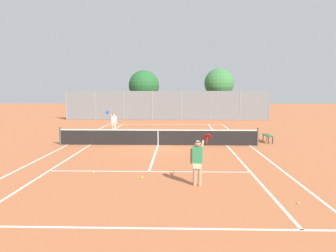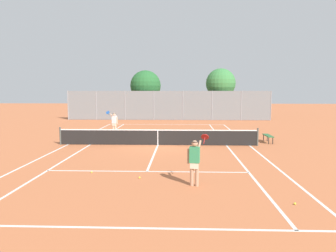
{
  "view_description": "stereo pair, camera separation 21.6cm",
  "coord_description": "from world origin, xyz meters",
  "px_view_note": "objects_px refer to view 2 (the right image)",
  "views": [
    {
      "loc": [
        1.15,
        -19.45,
        3.32
      ],
      "look_at": [
        0.56,
        1.5,
        1.0
      ],
      "focal_mm": 35.0,
      "sensor_mm": 36.0,
      "label": 1
    },
    {
      "loc": [
        1.37,
        -19.44,
        3.32
      ],
      "look_at": [
        0.56,
        1.5,
        1.0
      ],
      "focal_mm": 35.0,
      "sensor_mm": 36.0,
      "label": 2
    }
  ],
  "objects_px": {
    "loose_tennis_ball_0": "(295,204)",
    "courtside_bench": "(268,136)",
    "player_near_side": "(195,160)",
    "loose_tennis_ball_2": "(136,132)",
    "loose_tennis_ball_3": "(140,178)",
    "tree_behind_left": "(146,87)",
    "tree_behind_right": "(221,84)",
    "player_far_left": "(114,122)",
    "tennis_net": "(158,137)",
    "loose_tennis_ball_1": "(92,172)"
  },
  "relations": [
    {
      "from": "loose_tennis_ball_0",
      "to": "courtside_bench",
      "type": "xyz_separation_m",
      "value": [
        2.21,
        11.42,
        0.38
      ]
    },
    {
      "from": "player_near_side",
      "to": "loose_tennis_ball_2",
      "type": "distance_m",
      "value": 14.55
    },
    {
      "from": "loose_tennis_ball_3",
      "to": "courtside_bench",
      "type": "relative_size",
      "value": 0.04
    },
    {
      "from": "tree_behind_left",
      "to": "loose_tennis_ball_2",
      "type": "bearing_deg",
      "value": -87.25
    },
    {
      "from": "tree_behind_left",
      "to": "tree_behind_right",
      "type": "relative_size",
      "value": 0.98
    },
    {
      "from": "tree_behind_right",
      "to": "tree_behind_left",
      "type": "bearing_deg",
      "value": 173.62
    },
    {
      "from": "player_far_left",
      "to": "tree_behind_right",
      "type": "relative_size",
      "value": 0.31
    },
    {
      "from": "tennis_net",
      "to": "courtside_bench",
      "type": "height_order",
      "value": "tennis_net"
    },
    {
      "from": "player_far_left",
      "to": "courtside_bench",
      "type": "relative_size",
      "value": 1.18
    },
    {
      "from": "tree_behind_left",
      "to": "player_far_left",
      "type": "bearing_deg",
      "value": -93.31
    },
    {
      "from": "player_far_left",
      "to": "tennis_net",
      "type": "bearing_deg",
      "value": -53.3
    },
    {
      "from": "loose_tennis_ball_0",
      "to": "loose_tennis_ball_1",
      "type": "height_order",
      "value": "same"
    },
    {
      "from": "loose_tennis_ball_2",
      "to": "tree_behind_left",
      "type": "bearing_deg",
      "value": 92.75
    },
    {
      "from": "player_far_left",
      "to": "courtside_bench",
      "type": "height_order",
      "value": "player_far_left"
    },
    {
      "from": "loose_tennis_ball_3",
      "to": "tree_behind_left",
      "type": "bearing_deg",
      "value": 95.5
    },
    {
      "from": "tree_behind_left",
      "to": "tree_behind_right",
      "type": "height_order",
      "value": "tree_behind_right"
    },
    {
      "from": "loose_tennis_ball_2",
      "to": "loose_tennis_ball_3",
      "type": "xyz_separation_m",
      "value": [
        1.93,
        -13.1,
        0.0
      ]
    },
    {
      "from": "player_near_side",
      "to": "courtside_bench",
      "type": "relative_size",
      "value": 1.18
    },
    {
      "from": "player_far_left",
      "to": "loose_tennis_ball_3",
      "type": "distance_m",
      "value": 12.82
    },
    {
      "from": "loose_tennis_ball_1",
      "to": "tree_behind_left",
      "type": "distance_m",
      "value": 26.55
    },
    {
      "from": "player_far_left",
      "to": "loose_tennis_ball_1",
      "type": "bearing_deg",
      "value": -82.97
    },
    {
      "from": "loose_tennis_ball_3",
      "to": "courtside_bench",
      "type": "height_order",
      "value": "courtside_bench"
    },
    {
      "from": "courtside_bench",
      "to": "tree_behind_right",
      "type": "relative_size",
      "value": 0.26
    },
    {
      "from": "courtside_bench",
      "to": "player_far_left",
      "type": "bearing_deg",
      "value": 161.34
    },
    {
      "from": "loose_tennis_ball_2",
      "to": "tree_behind_right",
      "type": "height_order",
      "value": "tree_behind_right"
    },
    {
      "from": "loose_tennis_ball_0",
      "to": "loose_tennis_ball_3",
      "type": "bearing_deg",
      "value": 151.37
    },
    {
      "from": "player_far_left",
      "to": "tree_behind_left",
      "type": "relative_size",
      "value": 0.32
    },
    {
      "from": "tennis_net",
      "to": "player_far_left",
      "type": "relative_size",
      "value": 6.76
    },
    {
      "from": "loose_tennis_ball_1",
      "to": "courtside_bench",
      "type": "bearing_deg",
      "value": 41.36
    },
    {
      "from": "courtside_bench",
      "to": "tree_behind_left",
      "type": "bearing_deg",
      "value": 117.95
    },
    {
      "from": "loose_tennis_ball_1",
      "to": "courtside_bench",
      "type": "distance_m",
      "value": 12.14
    },
    {
      "from": "tennis_net",
      "to": "player_near_side",
      "type": "xyz_separation_m",
      "value": [
        1.86,
        -8.32,
        0.42
      ]
    },
    {
      "from": "player_far_left",
      "to": "loose_tennis_ball_2",
      "type": "height_order",
      "value": "player_far_left"
    },
    {
      "from": "loose_tennis_ball_0",
      "to": "loose_tennis_ball_2",
      "type": "xyz_separation_m",
      "value": [
        -6.81,
        15.75,
        0.0
      ]
    },
    {
      "from": "loose_tennis_ball_1",
      "to": "loose_tennis_ball_0",
      "type": "bearing_deg",
      "value": -26.22
    },
    {
      "from": "loose_tennis_ball_1",
      "to": "loose_tennis_ball_3",
      "type": "bearing_deg",
      "value": -20.01
    },
    {
      "from": "loose_tennis_ball_1",
      "to": "loose_tennis_ball_2",
      "type": "height_order",
      "value": "same"
    },
    {
      "from": "player_far_left",
      "to": "loose_tennis_ball_3",
      "type": "height_order",
      "value": "player_far_left"
    },
    {
      "from": "loose_tennis_ball_3",
      "to": "tree_behind_right",
      "type": "height_order",
      "value": "tree_behind_right"
    },
    {
      "from": "loose_tennis_ball_0",
      "to": "tree_behind_left",
      "type": "xyz_separation_m",
      "value": [
        -7.47,
        29.68,
        3.67
      ]
    },
    {
      "from": "loose_tennis_ball_1",
      "to": "loose_tennis_ball_2",
      "type": "distance_m",
      "value": 12.36
    },
    {
      "from": "player_far_left",
      "to": "loose_tennis_ball_0",
      "type": "distance_m",
      "value": 17.16
    },
    {
      "from": "courtside_bench",
      "to": "loose_tennis_ball_2",
      "type": "bearing_deg",
      "value": 154.32
    },
    {
      "from": "loose_tennis_ball_0",
      "to": "loose_tennis_ball_2",
      "type": "height_order",
      "value": "same"
    },
    {
      "from": "tennis_net",
      "to": "loose_tennis_ball_3",
      "type": "relative_size",
      "value": 181.82
    },
    {
      "from": "tennis_net",
      "to": "player_far_left",
      "type": "xyz_separation_m",
      "value": [
        -3.63,
        4.87,
        0.42
      ]
    },
    {
      "from": "tree_behind_left",
      "to": "tree_behind_right",
      "type": "bearing_deg",
      "value": -6.38
    },
    {
      "from": "tennis_net",
      "to": "loose_tennis_ball_3",
      "type": "xyz_separation_m",
      "value": [
        -0.17,
        -7.45,
        -0.48
      ]
    },
    {
      "from": "loose_tennis_ball_2",
      "to": "loose_tennis_ball_3",
      "type": "distance_m",
      "value": 13.24
    },
    {
      "from": "player_near_side",
      "to": "loose_tennis_ball_1",
      "type": "relative_size",
      "value": 26.88
    }
  ]
}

